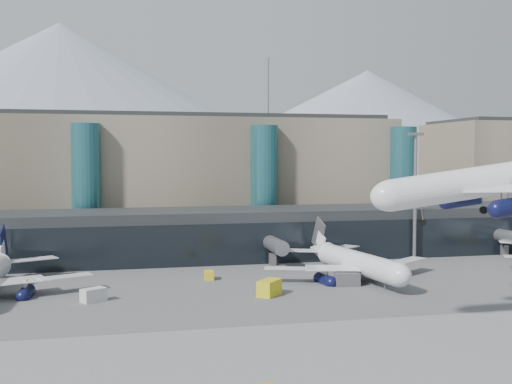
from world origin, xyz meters
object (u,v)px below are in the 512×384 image
at_px(veh_b, 209,275).
at_px(veh_g, 388,268).
at_px(jet_parked_mid, 349,254).
at_px(veh_h, 269,288).
at_px(veh_c, 347,279).
at_px(veh_d, 373,261).
at_px(lightmast_mid, 415,188).
at_px(veh_a, 94,295).
at_px(hero_jet, 507,171).

height_order(veh_b, veh_g, veh_b).
xyz_separation_m(jet_parked_mid, veh_h, (-16.86, -10.77, -2.85)).
xyz_separation_m(jet_parked_mid, veh_c, (-2.91, -6.73, -2.96)).
bearing_deg(veh_h, veh_b, 66.02).
bearing_deg(jet_parked_mid, veh_c, 148.37).
bearing_deg(veh_d, veh_g, -144.60).
bearing_deg(veh_d, veh_c, -178.76).
xyz_separation_m(lightmast_mid, veh_h, (-37.12, -26.44, -13.24)).
distance_m(lightmast_mid, veh_d, 18.31).
bearing_deg(veh_c, veh_g, 46.07).
distance_m(veh_b, veh_c, 23.25).
bearing_deg(veh_a, veh_g, -18.00).
relative_size(lightmast_mid, veh_d, 9.58).
height_order(lightmast_mid, veh_b, lightmast_mid).
bearing_deg(veh_d, veh_h, 165.46).
bearing_deg(veh_d, hero_jet, -148.54).
relative_size(veh_d, veh_h, 0.63).
bearing_deg(hero_jet, veh_b, 130.17).
distance_m(hero_jet, veh_a, 57.97).
bearing_deg(veh_d, veh_a, 146.83).
bearing_deg(veh_d, lightmast_mid, -30.04).
relative_size(veh_a, veh_g, 1.62).
relative_size(jet_parked_mid, veh_h, 7.71).
relative_size(veh_a, veh_h, 0.80).
bearing_deg(veh_a, veh_h, -36.03).
relative_size(hero_jet, veh_b, 12.98).
bearing_deg(veh_a, veh_d, -11.18).
bearing_deg(jet_parked_mid, veh_b, 73.10).
bearing_deg(veh_d, jet_parked_mid, 175.41).
relative_size(veh_a, veh_d, 1.28).
xyz_separation_m(jet_parked_mid, veh_a, (-42.42, -9.03, -3.07)).
xyz_separation_m(veh_a, veh_h, (25.56, -1.74, 0.21)).
xyz_separation_m(veh_c, veh_g, (11.99, 10.66, -0.46)).
relative_size(veh_a, veh_c, 0.89).
height_order(veh_b, veh_h, veh_h).
height_order(hero_jet, jet_parked_mid, hero_jet).
distance_m(veh_g, veh_h, 29.81).
height_order(hero_jet, veh_h, hero_jet).
height_order(veh_c, veh_h, veh_h).
bearing_deg(veh_b, jet_parked_mid, -93.23).
xyz_separation_m(hero_jet, veh_g, (3.58, 40.10, -18.47)).
bearing_deg(hero_jet, veh_h, 135.23).
xyz_separation_m(lightmast_mid, veh_b, (-43.99, -12.04, -13.70)).
bearing_deg(veh_g, veh_h, -112.26).
height_order(jet_parked_mid, veh_c, jet_parked_mid).
bearing_deg(veh_c, jet_parked_mid, 71.02).
xyz_separation_m(veh_b, veh_g, (32.80, 0.30, -0.11)).
relative_size(hero_jet, jet_parked_mid, 0.99).
distance_m(jet_parked_mid, veh_b, 24.23).
bearing_deg(veh_b, veh_a, 129.55).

